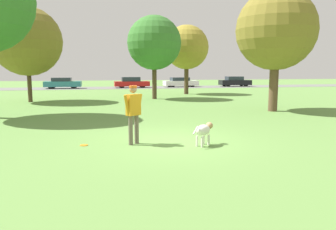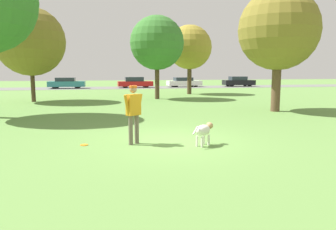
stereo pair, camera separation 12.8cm
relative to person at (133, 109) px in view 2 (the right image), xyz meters
name	(u,v)px [view 2 (the right image)]	position (x,y,z in m)	size (l,w,h in m)	color
ground_plane	(168,141)	(1.09, 0.20, -1.05)	(120.00, 120.00, 0.00)	#608C42
far_road_strip	(118,88)	(1.09, 31.41, -1.05)	(120.00, 6.00, 0.01)	slate
person	(133,109)	(0.00, 0.00, 0.00)	(0.63, 0.46, 1.76)	#665B4C
dog	(204,131)	(2.01, -0.59, -0.60)	(0.84, 0.73, 0.66)	silver
frisbee	(84,145)	(-1.46, 0.15, -1.04)	(0.23, 0.23, 0.02)	orange
tree_far_right	(190,47)	(7.01, 19.48, 3.17)	(3.99, 3.99, 6.24)	#4C3826
tree_near_right	(279,30)	(8.23, 6.35, 3.22)	(4.21, 4.21, 6.40)	brown
tree_mid_center	(157,43)	(3.27, 15.09, 3.16)	(4.06, 4.06, 6.26)	#4C3826
tree_far_left	(30,42)	(-5.57, 14.55, 3.08)	(4.68, 4.68, 6.47)	#4C3826
parked_car_teal	(66,83)	(-4.98, 31.07, -0.40)	(4.28, 1.90, 1.30)	teal
parked_car_red	(135,83)	(3.20, 31.19, -0.41)	(4.32, 1.76, 1.33)	red
parked_car_white	(184,82)	(9.63, 31.79, -0.43)	(4.48, 1.98, 1.24)	white
parked_car_black	(238,82)	(17.09, 31.52, -0.40)	(4.18, 1.96, 1.34)	black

